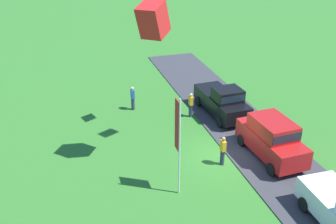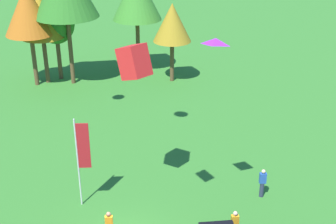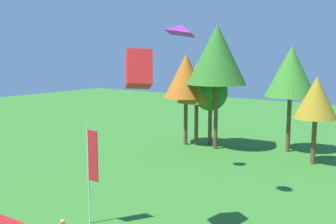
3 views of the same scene
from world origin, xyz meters
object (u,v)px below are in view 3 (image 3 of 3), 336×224
(tree_far_left, at_px, (217,55))
(tree_center_back, at_px, (291,72))
(tree_right_of_center, at_px, (186,76))
(kite_diamond_mid_center, at_px, (182,30))
(flag_banner, at_px, (91,162))
(tree_lone_near, at_px, (197,83))
(kite_box_topmost, at_px, (139,69))
(tree_far_right, at_px, (210,92))
(tree_left_of_center, at_px, (316,98))

(tree_far_left, xyz_separation_m, tree_center_back, (5.68, 2.76, -1.44))
(tree_right_of_center, height_order, kite_diamond_mid_center, kite_diamond_mid_center)
(flag_banner, distance_m, kite_diamond_mid_center, 8.92)
(tree_far_left, bearing_deg, tree_right_of_center, -176.35)
(tree_lone_near, bearing_deg, tree_center_back, 17.05)
(kite_box_topmost, bearing_deg, tree_far_right, 110.33)
(flag_banner, relative_size, kite_box_topmost, 3.30)
(tree_right_of_center, distance_m, tree_left_of_center, 11.76)
(kite_diamond_mid_center, bearing_deg, tree_center_back, 98.94)
(tree_lone_near, distance_m, tree_far_right, 1.55)
(tree_far_right, relative_size, kite_diamond_mid_center, 7.12)
(flag_banner, distance_m, kite_box_topmost, 5.40)
(tree_left_of_center, xyz_separation_m, flag_banner, (-5.79, -17.70, -1.94))
(tree_right_of_center, bearing_deg, tree_far_right, 36.13)
(tree_lone_near, xyz_separation_m, tree_far_right, (1.00, 0.82, -0.85))
(tree_far_right, relative_size, tree_far_left, 0.61)
(tree_lone_near, relative_size, tree_center_back, 0.83)
(tree_lone_near, distance_m, tree_left_of_center, 10.86)
(flag_banner, bearing_deg, tree_far_left, 99.04)
(tree_left_of_center, xyz_separation_m, kite_box_topmost, (-3.00, -17.35, 2.67))
(tree_right_of_center, distance_m, tree_far_right, 2.73)
(tree_center_back, distance_m, tree_left_of_center, 4.39)
(tree_lone_near, xyz_separation_m, kite_diamond_mid_center, (11.37, -19.53, 3.52))
(tree_far_right, bearing_deg, kite_box_topmost, -69.67)
(tree_lone_near, distance_m, flag_banner, 18.88)
(kite_box_topmost, height_order, kite_diamond_mid_center, kite_diamond_mid_center)
(tree_far_right, relative_size, tree_left_of_center, 0.99)
(tree_lone_near, distance_m, tree_center_back, 8.37)
(tree_far_right, distance_m, tree_center_back, 7.39)
(tree_far_right, distance_m, flag_banner, 19.33)
(tree_left_of_center, bearing_deg, tree_right_of_center, -178.87)
(tree_left_of_center, bearing_deg, kite_diamond_mid_center, -88.42)
(tree_right_of_center, relative_size, flag_banner, 1.67)
(tree_center_back, bearing_deg, tree_far_right, -166.91)
(tree_far_left, height_order, kite_box_topmost, tree_far_left)
(tree_center_back, bearing_deg, tree_left_of_center, -43.04)
(tree_lone_near, height_order, flag_banner, tree_lone_near)
(tree_right_of_center, xyz_separation_m, tree_far_left, (3.08, 0.20, 1.97))
(tree_far_left, bearing_deg, kite_box_topmost, -72.06)
(tree_right_of_center, height_order, tree_lone_near, tree_right_of_center)
(tree_far_left, bearing_deg, tree_left_of_center, 0.23)
(tree_right_of_center, distance_m, tree_lone_near, 1.19)
(flag_banner, relative_size, kite_diamond_mid_center, 5.36)
(kite_box_topmost, bearing_deg, tree_right_of_center, 116.92)
(kite_diamond_mid_center, bearing_deg, tree_left_of_center, 91.58)
(tree_right_of_center, xyz_separation_m, kite_diamond_mid_center, (12.22, -19.00, 2.88))
(tree_center_back, relative_size, kite_box_topmost, 5.98)
(kite_diamond_mid_center, bearing_deg, tree_far_left, 115.44)
(tree_far_left, height_order, tree_left_of_center, tree_far_left)
(tree_center_back, xyz_separation_m, flag_banner, (-2.87, -20.43, -3.76))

